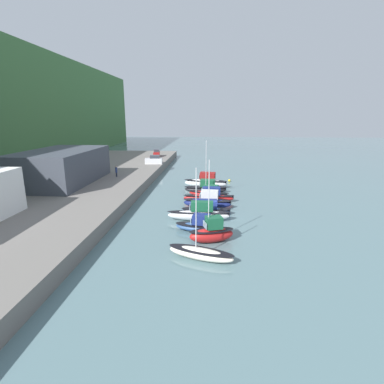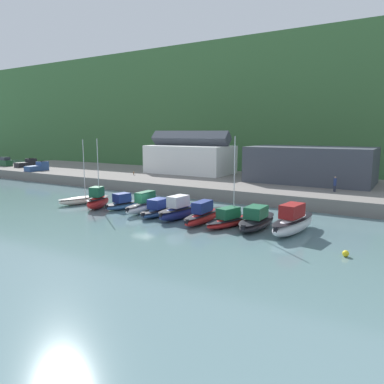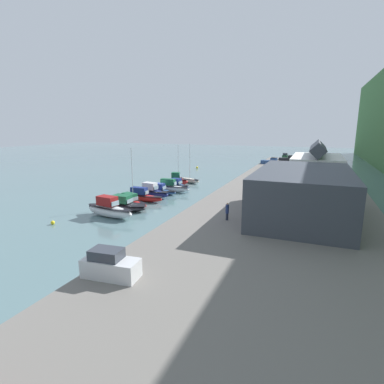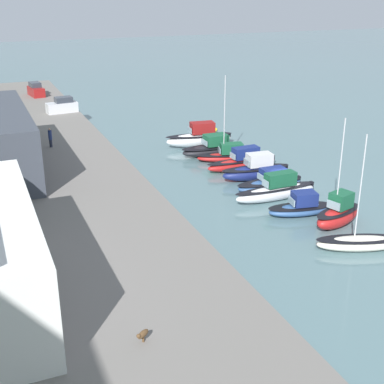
{
  "view_description": "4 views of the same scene",
  "coord_description": "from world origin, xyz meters",
  "px_view_note": "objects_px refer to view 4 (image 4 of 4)",
  "views": [
    {
      "loc": [
        -38.64,
        0.14,
        13.54
      ],
      "look_at": [
        4.4,
        3.16,
        2.49
      ],
      "focal_mm": 28.0,
      "sensor_mm": 36.0,
      "label": 1
    },
    {
      "loc": [
        27.92,
        -34.79,
        10.08
      ],
      "look_at": [
        2.7,
        6.6,
        2.19
      ],
      "focal_mm": 35.0,
      "sensor_mm": 36.0,
      "label": 2
    },
    {
      "loc": [
        51.58,
        28.23,
        12.68
      ],
      "look_at": [
        3.07,
        8.33,
        1.33
      ],
      "focal_mm": 28.0,
      "sensor_mm": 36.0,
      "label": 3
    },
    {
      "loc": [
        -40.22,
        26.5,
        18.59
      ],
      "look_at": [
        -1.14,
        10.24,
        2.09
      ],
      "focal_mm": 50.0,
      "sensor_mm": 36.0,
      "label": 4
    }
  ],
  "objects_px": {
    "moored_boat_5": "(256,170)",
    "moored_boat_6": "(243,162)",
    "moored_boat_8": "(213,148)",
    "dog_on_quay": "(143,334)",
    "moored_boat_4": "(271,182)",
    "moored_boat_1": "(338,214)",
    "moored_boat_0": "(360,243)",
    "parked_car_2": "(62,106)",
    "parked_car_1": "(36,90)",
    "mooring_buoy_1": "(215,130)",
    "moored_boat_9": "(200,138)",
    "moored_boat_3": "(277,190)",
    "moored_boat_2": "(301,207)",
    "person_on_quay": "(50,137)",
    "moored_boat_7": "(229,155)"
  },
  "relations": [
    {
      "from": "moored_boat_3",
      "to": "moored_boat_4",
      "type": "distance_m",
      "value": 2.76
    },
    {
      "from": "moored_boat_2",
      "to": "moored_boat_5",
      "type": "height_order",
      "value": "moored_boat_5"
    },
    {
      "from": "parked_car_2",
      "to": "dog_on_quay",
      "type": "bearing_deg",
      "value": 168.28
    },
    {
      "from": "moored_boat_4",
      "to": "moored_boat_9",
      "type": "xyz_separation_m",
      "value": [
        16.09,
        0.54,
        0.38
      ]
    },
    {
      "from": "moored_boat_2",
      "to": "mooring_buoy_1",
      "type": "bearing_deg",
      "value": 0.03
    },
    {
      "from": "dog_on_quay",
      "to": "moored_boat_6",
      "type": "bearing_deg",
      "value": -71.68
    },
    {
      "from": "moored_boat_2",
      "to": "moored_boat_4",
      "type": "distance_m",
      "value": 6.43
    },
    {
      "from": "moored_boat_2",
      "to": "moored_boat_7",
      "type": "height_order",
      "value": "moored_boat_7"
    },
    {
      "from": "moored_boat_2",
      "to": "person_on_quay",
      "type": "bearing_deg",
      "value": 47.25
    },
    {
      "from": "moored_boat_7",
      "to": "moored_boat_8",
      "type": "relative_size",
      "value": 1.24
    },
    {
      "from": "moored_boat_2",
      "to": "moored_boat_4",
      "type": "bearing_deg",
      "value": 3.58
    },
    {
      "from": "moored_boat_0",
      "to": "dog_on_quay",
      "type": "height_order",
      "value": "moored_boat_0"
    },
    {
      "from": "moored_boat_8",
      "to": "moored_boat_7",
      "type": "bearing_deg",
      "value": -167.69
    },
    {
      "from": "moored_boat_4",
      "to": "moored_boat_8",
      "type": "height_order",
      "value": "moored_boat_8"
    },
    {
      "from": "parked_car_2",
      "to": "parked_car_1",
      "type": "bearing_deg",
      "value": 1.62
    },
    {
      "from": "moored_boat_9",
      "to": "moored_boat_5",
      "type": "bearing_deg",
      "value": -169.78
    },
    {
      "from": "parked_car_2",
      "to": "mooring_buoy_1",
      "type": "bearing_deg",
      "value": -128.36
    },
    {
      "from": "moored_boat_4",
      "to": "mooring_buoy_1",
      "type": "xyz_separation_m",
      "value": [
        21.85,
        -4.28,
        -0.48
      ]
    },
    {
      "from": "moored_boat_1",
      "to": "moored_boat_9",
      "type": "relative_size",
      "value": 1.07
    },
    {
      "from": "moored_boat_5",
      "to": "moored_boat_6",
      "type": "bearing_deg",
      "value": 1.8
    },
    {
      "from": "parked_car_2",
      "to": "person_on_quay",
      "type": "bearing_deg",
      "value": 159.94
    },
    {
      "from": "moored_boat_0",
      "to": "moored_boat_8",
      "type": "relative_size",
      "value": 1.16
    },
    {
      "from": "moored_boat_9",
      "to": "dog_on_quay",
      "type": "relative_size",
      "value": 10.33
    },
    {
      "from": "moored_boat_2",
      "to": "moored_boat_3",
      "type": "xyz_separation_m",
      "value": [
        3.79,
        0.18,
        0.22
      ]
    },
    {
      "from": "parked_car_1",
      "to": "mooring_buoy_1",
      "type": "relative_size",
      "value": 8.33
    },
    {
      "from": "moored_boat_3",
      "to": "moored_boat_4",
      "type": "xyz_separation_m",
      "value": [
        2.6,
        -0.9,
        -0.22
      ]
    },
    {
      "from": "moored_boat_2",
      "to": "parked_car_1",
      "type": "xyz_separation_m",
      "value": [
        53.43,
        15.1,
        1.98
      ]
    },
    {
      "from": "moored_boat_1",
      "to": "person_on_quay",
      "type": "bearing_deg",
      "value": 18.36
    },
    {
      "from": "person_on_quay",
      "to": "dog_on_quay",
      "type": "xyz_separation_m",
      "value": [
        -36.89,
        1.16,
        -0.64
      ]
    },
    {
      "from": "moored_boat_3",
      "to": "mooring_buoy_1",
      "type": "xyz_separation_m",
      "value": [
        24.45,
        -5.18,
        -0.7
      ]
    },
    {
      "from": "moored_boat_1",
      "to": "parked_car_1",
      "type": "distance_m",
      "value": 58.92
    },
    {
      "from": "moored_boat_0",
      "to": "parked_car_2",
      "type": "bearing_deg",
      "value": 35.58
    },
    {
      "from": "moored_boat_4",
      "to": "person_on_quay",
      "type": "distance_m",
      "value": 24.74
    },
    {
      "from": "moored_boat_3",
      "to": "parked_car_1",
      "type": "height_order",
      "value": "parked_car_1"
    },
    {
      "from": "moored_boat_3",
      "to": "person_on_quay",
      "type": "xyz_separation_m",
      "value": [
        19.23,
        17.28,
        1.94
      ]
    },
    {
      "from": "moored_boat_0",
      "to": "mooring_buoy_1",
      "type": "relative_size",
      "value": 16.92
    },
    {
      "from": "moored_boat_0",
      "to": "moored_boat_6",
      "type": "bearing_deg",
      "value": 17.75
    },
    {
      "from": "moored_boat_4",
      "to": "moored_boat_8",
      "type": "distance_m",
      "value": 12.33
    },
    {
      "from": "moored_boat_6",
      "to": "person_on_quay",
      "type": "bearing_deg",
      "value": 59.26
    },
    {
      "from": "moored_boat_1",
      "to": "moored_boat_3",
      "type": "bearing_deg",
      "value": -3.91
    },
    {
      "from": "moored_boat_1",
      "to": "moored_boat_7",
      "type": "relative_size",
      "value": 0.96
    },
    {
      "from": "moored_boat_0",
      "to": "moored_boat_9",
      "type": "distance_m",
      "value": 29.71
    },
    {
      "from": "parked_car_1",
      "to": "person_on_quay",
      "type": "distance_m",
      "value": 30.5
    },
    {
      "from": "mooring_buoy_1",
      "to": "moored_boat_4",
      "type": "bearing_deg",
      "value": 168.93
    },
    {
      "from": "moored_boat_6",
      "to": "moored_boat_7",
      "type": "bearing_deg",
      "value": -0.3
    },
    {
      "from": "moored_boat_8",
      "to": "moored_boat_9",
      "type": "relative_size",
      "value": 0.9
    },
    {
      "from": "moored_boat_1",
      "to": "moored_boat_8",
      "type": "bearing_deg",
      "value": -14.51
    },
    {
      "from": "moored_boat_0",
      "to": "moored_boat_4",
      "type": "distance_m",
      "value": 13.62
    },
    {
      "from": "moored_boat_1",
      "to": "parked_car_1",
      "type": "bearing_deg",
      "value": -1.27
    },
    {
      "from": "moored_boat_8",
      "to": "dog_on_quay",
      "type": "xyz_separation_m",
      "value": [
        -32.58,
        18.92,
        1.39
      ]
    }
  ]
}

